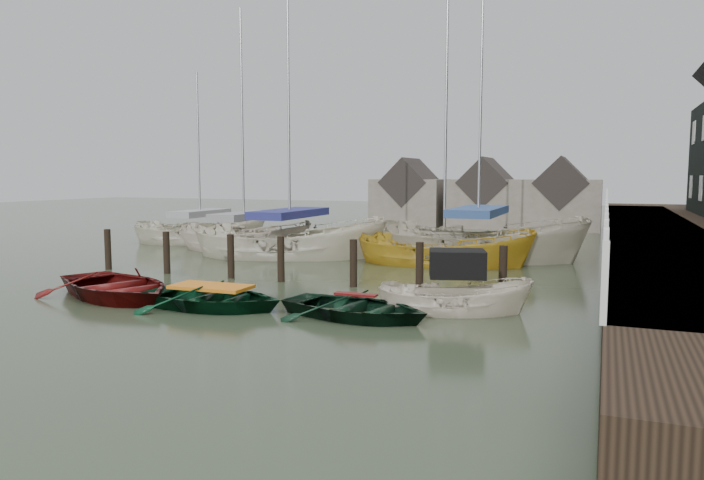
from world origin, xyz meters
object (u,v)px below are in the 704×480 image
at_px(rowboat_green, 212,308).
at_px(motorboat, 455,307).
at_px(sailboat_d, 478,258).
at_px(rowboat_red, 116,298).
at_px(sailboat_a, 244,250).
at_px(sailboat_c, 444,264).
at_px(sailboat_b, 290,256).
at_px(rowboat_dkgreen, 356,318).
at_px(sailboat_e, 201,242).

height_order(rowboat_green, motorboat, motorboat).
height_order(motorboat, sailboat_d, sailboat_d).
height_order(rowboat_red, sailboat_a, sailboat_a).
bearing_deg(sailboat_c, sailboat_d, -27.83).
distance_m(motorboat, sailboat_b, 11.30).
xyz_separation_m(rowboat_green, sailboat_b, (-2.71, 9.32, 0.06)).
bearing_deg(rowboat_green, rowboat_dkgreen, -85.58).
distance_m(sailboat_a, sailboat_b, 2.98).
relative_size(rowboat_green, sailboat_d, 0.31).
height_order(rowboat_red, sailboat_e, sailboat_e).
bearing_deg(motorboat, rowboat_dkgreen, 108.48).
height_order(motorboat, sailboat_e, sailboat_e).
height_order(sailboat_d, sailboat_e, sailboat_d).
distance_m(sailboat_d, sailboat_e, 13.50).
xyz_separation_m(rowboat_red, sailboat_e, (-6.04, 12.20, 0.06)).
height_order(motorboat, sailboat_b, sailboat_b).
bearing_deg(rowboat_dkgreen, sailboat_b, 45.50).
bearing_deg(sailboat_c, sailboat_e, 74.02).
bearing_deg(sailboat_b, rowboat_green, 179.07).
relative_size(sailboat_b, sailboat_c, 1.16).
height_order(sailboat_a, sailboat_d, sailboat_d).
xyz_separation_m(motorboat, sailboat_b, (-8.39, 7.57, -0.07)).
bearing_deg(rowboat_dkgreen, motorboat, -45.06).
xyz_separation_m(rowboat_green, sailboat_a, (-5.50, 10.39, 0.06)).
bearing_deg(rowboat_green, sailboat_b, 15.14).
height_order(rowboat_red, rowboat_dkgreen, rowboat_red).
distance_m(motorboat, sailboat_a, 14.12).
height_order(rowboat_dkgreen, sailboat_d, sailboat_d).
relative_size(rowboat_green, motorboat, 0.97).
bearing_deg(sailboat_e, sailboat_c, -127.02).
xyz_separation_m(rowboat_dkgreen, sailboat_e, (-12.80, 11.94, 0.06)).
distance_m(rowboat_green, sailboat_e, 15.30).
relative_size(rowboat_red, sailboat_d, 0.36).
bearing_deg(sailboat_d, rowboat_green, 156.73).
bearing_deg(motorboat, rowboat_red, 84.19).
bearing_deg(sailboat_d, rowboat_dkgreen, 174.09).
height_order(rowboat_dkgreen, sailboat_c, sailboat_c).
distance_m(sailboat_b, sailboat_c, 6.21).
height_order(sailboat_a, sailboat_e, sailboat_a).
bearing_deg(sailboat_a, sailboat_c, -91.86).
relative_size(rowboat_green, sailboat_b, 0.30).
distance_m(rowboat_dkgreen, sailboat_a, 13.60).
distance_m(rowboat_green, rowboat_dkgreen, 3.70).
relative_size(rowboat_green, sailboat_c, 0.35).
height_order(rowboat_red, motorboat, motorboat).
xyz_separation_m(motorboat, sailboat_c, (-2.17, 7.79, -0.11)).
bearing_deg(motorboat, sailboat_d, -8.83).
xyz_separation_m(rowboat_dkgreen, sailboat_c, (-0.19, 9.18, 0.01)).
relative_size(rowboat_green, sailboat_a, 0.33).
bearing_deg(sailboat_d, sailboat_e, 84.04).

